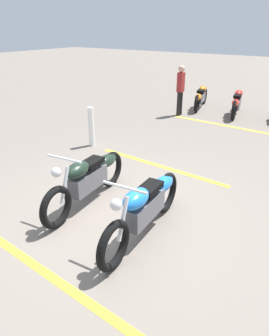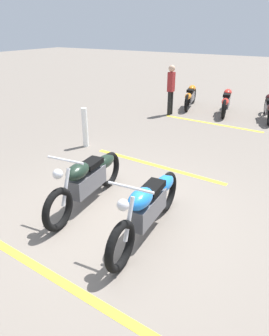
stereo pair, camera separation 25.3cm
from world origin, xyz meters
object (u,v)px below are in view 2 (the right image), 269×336
object	(u,v)px
motorcycle_row_left	(226,101)
bystander_near_row	(171,88)
motorcycle_bright_foreground	(149,206)
motorcycle_row_center	(190,96)
motorcycle_row_far_left	(269,107)
motorcycle_dark_foreground	(88,179)
bollard_post	(85,128)

from	to	relation	value
motorcycle_row_left	bystander_near_row	size ratio (longest dim) A/B	1.29
motorcycle_bright_foreground	motorcycle_row_center	bearing A→B (deg)	-166.52
motorcycle_row_left	motorcycle_row_far_left	bearing A→B (deg)	-102.96
bystander_near_row	motorcycle_bright_foreground	bearing A→B (deg)	113.40
motorcycle_row_center	bystander_near_row	bearing A→B (deg)	158.84
motorcycle_bright_foreground	motorcycle_dark_foreground	world-z (taller)	same
motorcycle_dark_foreground	motorcycle_bright_foreground	bearing A→B (deg)	73.62
motorcycle_row_far_left	motorcycle_row_left	world-z (taller)	motorcycle_row_left
motorcycle_row_left	bollard_post	distance (m)	5.41
motorcycle_row_left	bollard_post	xyz separation A→B (m)	(-5.00, 2.07, 0.06)
motorcycle_row_far_left	motorcycle_row_left	bearing A→B (deg)	74.13
bystander_near_row	bollard_post	distance (m)	3.96
motorcycle_row_far_left	bystander_near_row	size ratio (longest dim) A/B	1.23
bystander_near_row	motorcycle_row_center	bearing A→B (deg)	-97.91
motorcycle_bright_foreground	bystander_near_row	bearing A→B (deg)	-161.60
motorcycle_dark_foreground	motorcycle_row_center	bearing A→B (deg)	-177.39
motorcycle_row_center	motorcycle_dark_foreground	bearing A→B (deg)	176.33
motorcycle_row_center	bollard_post	size ratio (longest dim) A/B	2.06
motorcycle_bright_foreground	motorcycle_row_center	size ratio (longest dim) A/B	1.10
motorcycle_row_far_left	motorcycle_row_center	distance (m)	2.79
motorcycle_bright_foreground	motorcycle_row_far_left	size ratio (longest dim) A/B	1.11
motorcycle_row_center	motorcycle_bright_foreground	bearing A→B (deg)	-174.78
bollard_post	motorcycle_row_far_left	bearing A→B (deg)	-34.84
motorcycle_row_far_left	bystander_near_row	distance (m)	3.20
motorcycle_row_center	motorcycle_row_far_left	bearing A→B (deg)	-107.65
bystander_near_row	bollard_post	size ratio (longest dim) A/B	1.66
motorcycle_row_far_left	motorcycle_row_center	world-z (taller)	motorcycle_row_center
motorcycle_bright_foreground	motorcycle_row_left	distance (m)	7.48
motorcycle_row_center	motorcycle_row_left	bearing A→B (deg)	-111.25
motorcycle_dark_foreground	bystander_near_row	world-z (taller)	bystander_near_row
motorcycle_dark_foreground	motorcycle_row_center	size ratio (longest dim) A/B	1.10
motorcycle_dark_foreground	motorcycle_row_far_left	size ratio (longest dim) A/B	1.11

